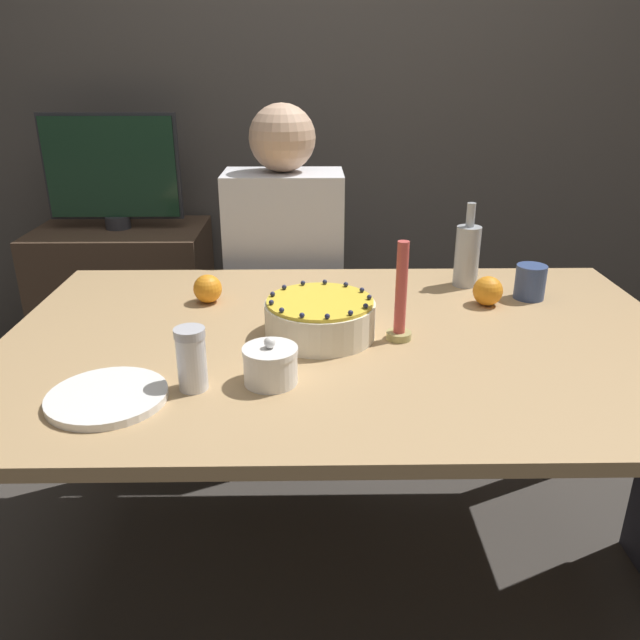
# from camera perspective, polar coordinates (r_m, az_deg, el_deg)

# --- Properties ---
(ground_plane) EXTENTS (12.00, 12.00, 0.00)m
(ground_plane) POSITION_cam_1_polar(r_m,az_deg,el_deg) (1.93, 1.95, -22.08)
(ground_plane) COLOR #3D3833
(wall_behind) EXTENTS (8.00, 0.05, 2.60)m
(wall_behind) POSITION_cam_1_polar(r_m,az_deg,el_deg) (2.78, 0.85, 21.32)
(wall_behind) COLOR #4C4742
(wall_behind) RESTS_ON ground_plane
(dining_table) EXTENTS (1.65, 1.05, 0.74)m
(dining_table) POSITION_cam_1_polar(r_m,az_deg,el_deg) (1.55, 2.26, -4.61)
(dining_table) COLOR tan
(dining_table) RESTS_ON ground_plane
(cake) EXTENTS (0.26, 0.26, 0.10)m
(cake) POSITION_cam_1_polar(r_m,az_deg,el_deg) (1.48, 0.00, 0.14)
(cake) COLOR #EFE5CC
(cake) RESTS_ON dining_table
(sugar_bowl) EXTENTS (0.11, 0.11, 0.10)m
(sugar_bowl) POSITION_cam_1_polar(r_m,az_deg,el_deg) (1.28, -4.55, -4.10)
(sugar_bowl) COLOR white
(sugar_bowl) RESTS_ON dining_table
(sugar_shaker) EXTENTS (0.06, 0.06, 0.13)m
(sugar_shaker) POSITION_cam_1_polar(r_m,az_deg,el_deg) (1.26, -11.67, -3.48)
(sugar_shaker) COLOR white
(sugar_shaker) RESTS_ON dining_table
(plate_stack) EXTENTS (0.23, 0.23, 0.02)m
(plate_stack) POSITION_cam_1_polar(r_m,az_deg,el_deg) (1.29, -18.88, -6.67)
(plate_stack) COLOR white
(plate_stack) RESTS_ON dining_table
(candle) EXTENTS (0.06, 0.06, 0.24)m
(candle) POSITION_cam_1_polar(r_m,az_deg,el_deg) (1.46, 7.38, 1.68)
(candle) COLOR tan
(candle) RESTS_ON dining_table
(bottle) EXTENTS (0.07, 0.07, 0.24)m
(bottle) POSITION_cam_1_polar(r_m,az_deg,el_deg) (1.87, 13.30, 5.85)
(bottle) COLOR #B2B7BC
(bottle) RESTS_ON dining_table
(cup) EXTENTS (0.08, 0.08, 0.10)m
(cup) POSITION_cam_1_polar(r_m,az_deg,el_deg) (1.82, 18.67, 3.31)
(cup) COLOR #384C7F
(cup) RESTS_ON dining_table
(orange_fruit_0) EXTENTS (0.08, 0.08, 0.08)m
(orange_fruit_0) POSITION_cam_1_polar(r_m,az_deg,el_deg) (1.73, -10.23, 2.83)
(orange_fruit_0) COLOR orange
(orange_fruit_0) RESTS_ON dining_table
(orange_fruit_1) EXTENTS (0.08, 0.08, 0.08)m
(orange_fruit_1) POSITION_cam_1_polar(r_m,az_deg,el_deg) (1.74, 15.09, 2.59)
(orange_fruit_1) COLOR orange
(orange_fruit_1) RESTS_ON dining_table
(person_man_blue_shirt) EXTENTS (0.40, 0.34, 1.24)m
(person_man_blue_shirt) POSITION_cam_1_polar(r_m,az_deg,el_deg) (2.25, -3.14, 1.33)
(person_man_blue_shirt) COLOR #2D2D38
(person_man_blue_shirt) RESTS_ON ground_plane
(side_cabinet) EXTENTS (0.68, 0.46, 0.73)m
(side_cabinet) POSITION_cam_1_polar(r_m,az_deg,el_deg) (2.80, -17.04, 0.75)
(side_cabinet) COLOR #4C3828
(side_cabinet) RESTS_ON ground_plane
(tv_monitor) EXTENTS (0.53, 0.10, 0.45)m
(tv_monitor) POSITION_cam_1_polar(r_m,az_deg,el_deg) (2.65, -18.50, 12.87)
(tv_monitor) COLOR #2D2D33
(tv_monitor) RESTS_ON side_cabinet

